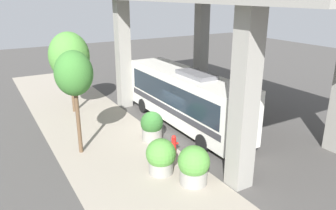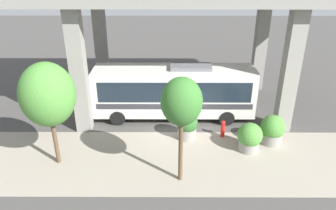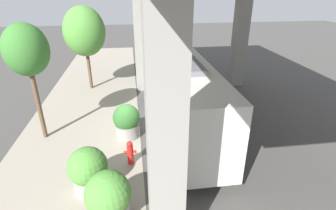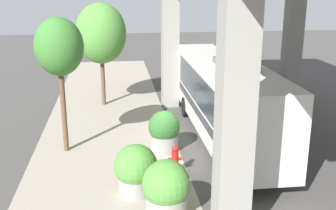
# 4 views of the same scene
# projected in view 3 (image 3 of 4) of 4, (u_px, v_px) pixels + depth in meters

# --- Properties ---
(ground_plane) EXTENTS (80.00, 80.00, 0.00)m
(ground_plane) POSITION_uv_depth(u_px,v_px,m) (140.00, 133.00, 13.36)
(ground_plane) COLOR #474442
(ground_plane) RESTS_ON ground
(sidewalk_strip) EXTENTS (6.00, 40.00, 0.02)m
(sidewalk_strip) POSITION_uv_depth(u_px,v_px,m) (79.00, 138.00, 12.98)
(sidewalk_strip) COLOR gray
(sidewalk_strip) RESTS_ON ground
(bus) EXTENTS (2.60, 10.65, 3.76)m
(bus) POSITION_uv_depth(u_px,v_px,m) (181.00, 90.00, 13.28)
(bus) COLOR silver
(bus) RESTS_ON ground
(fire_hydrant) EXTENTS (0.53, 0.25, 1.11)m
(fire_hydrant) POSITION_uv_depth(u_px,v_px,m) (130.00, 153.00, 10.89)
(fire_hydrant) COLOR red
(fire_hydrant) RESTS_ON ground
(planter_front) EXTENTS (1.44, 1.44, 1.80)m
(planter_front) POSITION_uv_depth(u_px,v_px,m) (109.00, 198.00, 8.14)
(planter_front) COLOR gray
(planter_front) RESTS_ON ground
(planter_middle) EXTENTS (1.31, 1.31, 1.72)m
(planter_middle) POSITION_uv_depth(u_px,v_px,m) (127.00, 121.00, 12.75)
(planter_middle) COLOR gray
(planter_middle) RESTS_ON ground
(planter_back) EXTENTS (1.43, 1.43, 1.73)m
(planter_back) POSITION_uv_depth(u_px,v_px,m) (88.00, 170.00, 9.42)
(planter_back) COLOR gray
(planter_back) RESTS_ON ground
(street_tree_near) EXTENTS (1.92, 1.92, 5.52)m
(street_tree_near) POSITION_uv_depth(u_px,v_px,m) (26.00, 51.00, 11.25)
(street_tree_near) COLOR brown
(street_tree_near) RESTS_ON ground
(street_tree_far) EXTENTS (2.76, 2.76, 5.71)m
(street_tree_far) POSITION_uv_depth(u_px,v_px,m) (84.00, 32.00, 17.48)
(street_tree_far) COLOR brown
(street_tree_far) RESTS_ON ground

